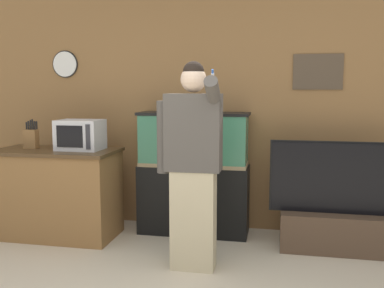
# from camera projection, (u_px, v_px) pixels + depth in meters

# --- Properties ---
(wall_back_paneled) EXTENTS (10.00, 0.08, 2.60)m
(wall_back_paneled) POSITION_uv_depth(u_px,v_px,m) (206.00, 111.00, 4.74)
(wall_back_paneled) COLOR olive
(wall_back_paneled) RESTS_ON ground_plane
(counter_island) EXTENTS (1.27, 0.65, 0.92)m
(counter_island) POSITION_uv_depth(u_px,v_px,m) (57.00, 193.00, 4.48)
(counter_island) COLOR brown
(counter_island) RESTS_ON ground_plane
(microwave) EXTENTS (0.45, 0.33, 0.31)m
(microwave) POSITION_uv_depth(u_px,v_px,m) (80.00, 135.00, 4.39)
(microwave) COLOR silver
(microwave) RESTS_ON counter_island
(knife_block) EXTENTS (0.14, 0.09, 0.31)m
(knife_block) POSITION_uv_depth(u_px,v_px,m) (31.00, 138.00, 4.49)
(knife_block) COLOR brown
(knife_block) RESTS_ON counter_island
(aquarium_on_stand) EXTENTS (1.16, 0.40, 1.30)m
(aquarium_on_stand) POSITION_uv_depth(u_px,v_px,m) (194.00, 173.00, 4.55)
(aquarium_on_stand) COLOR black
(aquarium_on_stand) RESTS_ON ground_plane
(tv_on_stand) EXTENTS (1.35, 0.40, 1.05)m
(tv_on_stand) POSITION_uv_depth(u_px,v_px,m) (340.00, 219.00, 4.08)
(tv_on_stand) COLOR #4C3828
(tv_on_stand) RESTS_ON ground_plane
(person_standing) EXTENTS (0.56, 0.42, 1.77)m
(person_standing) POSITION_uv_depth(u_px,v_px,m) (192.00, 163.00, 3.60)
(person_standing) COLOR #BCAD89
(person_standing) RESTS_ON ground_plane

